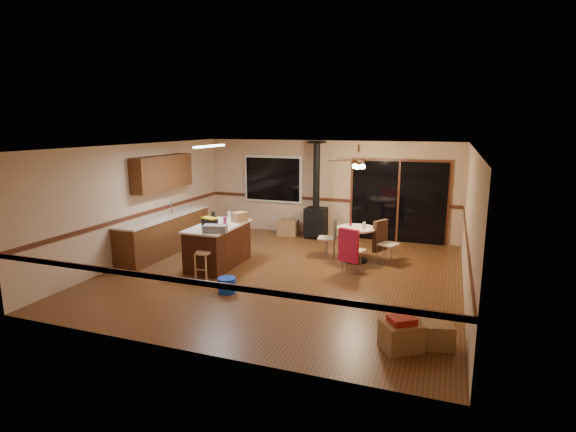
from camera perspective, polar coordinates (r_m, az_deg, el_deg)
The scene contains 35 objects.
floor at distance 9.38m, azimuth -0.63°, elevation -7.25°, with size 7.00×7.00×0.00m, color #573218.
ceiling at distance 8.88m, azimuth -0.67°, elevation 8.83°, with size 7.00×7.00×0.00m, color silver.
wall_back at distance 12.33m, azimuth 5.10°, elevation 3.49°, with size 7.00×7.00×0.00m, color tan.
wall_front at distance 5.99m, azimuth -12.58°, elevation -5.46°, with size 7.00×7.00×0.00m, color tan.
wall_left at distance 10.76m, azimuth -18.38°, elevation 1.76°, with size 7.00×7.00×0.00m, color tan.
wall_right at distance 8.49m, azimuth 22.05°, elevation -1.01°, with size 7.00×7.00×0.00m, color tan.
chair_rail at distance 9.10m, azimuth -0.65°, elevation -1.28°, with size 7.00×7.00×0.08m, color #482012, non-canonical shape.
window at distance 12.76m, azimuth -1.93°, elevation 4.70°, with size 1.72×0.10×1.32m, color black.
sliding_door at distance 11.98m, azimuth 13.82°, elevation 1.75°, with size 2.52×0.10×2.10m, color black.
lower_cabinets at distance 11.15m, azimuth -15.30°, elevation -2.30°, with size 0.60×3.00×0.86m, color #522D15.
countertop at distance 11.05m, azimuth -15.42°, elevation -0.04°, with size 0.64×3.04×0.04m, color beige.
upper_cabinets at distance 11.14m, azimuth -15.64°, elevation 5.35°, with size 0.35×2.00×0.80m, color #522D15.
kitchen_island at distance 9.85m, azimuth -8.85°, elevation -3.71°, with size 0.88×1.68×0.90m.
wood_stove at distance 12.05m, azimuth 3.58°, elevation 0.57°, with size 0.55×0.50×2.52m.
ceiling_fan at distance 9.85m, azimuth 8.92°, elevation 6.70°, with size 0.24×0.24×0.55m.
fluorescent_strip at distance 9.93m, azimuth -9.93°, elevation 8.72°, with size 0.10×1.20×0.04m, color white.
toolbox_grey at distance 9.12m, azimuth -9.24°, elevation -1.58°, with size 0.47×0.26×0.15m, color slate.
toolbox_black at distance 9.54m, azimuth -9.92°, elevation -0.90°, with size 0.34×0.18×0.19m, color black.
toolbox_yellow_lid at distance 9.52m, azimuth -9.94°, elevation -0.27°, with size 0.34×0.18×0.03m, color gold.
box_on_island at distance 10.04m, azimuth -6.21°, elevation -0.10°, with size 0.23×0.32×0.21m, color olive.
bottle_dark at distance 9.83m, azimuth -9.44°, elevation -0.24°, with size 0.08×0.08×0.28m, color black.
bottle_pink at distance 9.45m, azimuth -7.99°, elevation -0.79°, with size 0.08×0.08×0.24m, color #D84C8C.
bottle_white at distance 10.39m, azimuth -7.50°, elevation 0.13°, with size 0.05×0.05×0.16m, color white.
bar_stool at distance 9.12m, azimuth -10.65°, elevation -6.16°, with size 0.31×0.31×0.56m, color tan.
blue_bucket at distance 8.37m, azimuth -7.77°, elevation -8.70°, with size 0.33×0.33×0.28m, color #0D35BA.
dining_table at distance 10.12m, azimuth 8.62°, elevation -2.83°, with size 0.85×0.85×0.78m.
glass_red at distance 10.17m, azimuth 7.96°, elevation -0.87°, with size 0.05×0.05×0.15m, color #590C14.
glass_cream at distance 9.97m, azimuth 9.64°, elevation -1.17°, with size 0.06×0.06×0.15m, color beige.
chair_left at distance 10.35m, azimuth 5.53°, elevation -2.10°, with size 0.46×0.46×0.51m.
chair_near at distance 9.27m, azimuth 7.78°, elevation -3.71°, with size 0.55×0.58×0.70m.
chair_right at distance 10.15m, azimuth 11.75°, elevation -2.52°, with size 0.60×0.58×0.70m.
box_under_window at distance 12.46m, azimuth 0.01°, elevation -1.48°, with size 0.53×0.42×0.42m, color olive.
box_corner_a at distance 6.52m, azimuth 14.15°, elevation -14.55°, with size 0.50×0.42×0.38m, color olive.
box_corner_b at distance 6.74m, azimuth 18.37°, elevation -14.11°, with size 0.42×0.36×0.34m, color olive.
box_small_red at distance 6.43m, azimuth 14.26°, elevation -12.66°, with size 0.34×0.28×0.09m, color maroon.
Camera 1 is at (3.13, -8.30, 3.02)m, focal length 28.00 mm.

